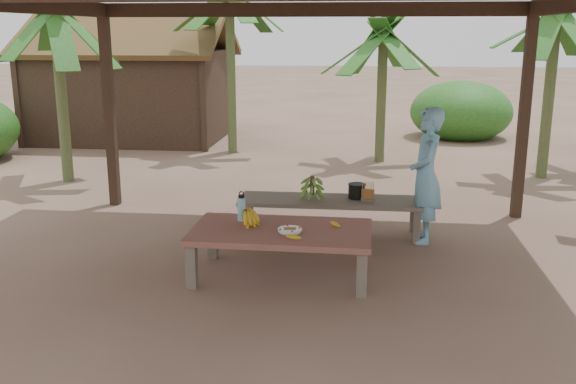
# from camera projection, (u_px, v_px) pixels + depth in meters

# --- Properties ---
(ground) EXTENTS (80.00, 80.00, 0.00)m
(ground) POSITION_uv_depth(u_px,v_px,m) (291.00, 269.00, 6.75)
(ground) COLOR brown
(ground) RESTS_ON ground
(work_table) EXTENTS (1.81, 1.03, 0.50)m
(work_table) POSITION_uv_depth(u_px,v_px,m) (281.00, 235.00, 6.45)
(work_table) COLOR brown
(work_table) RESTS_ON ground
(bench) EXTENTS (2.20, 0.61, 0.45)m
(bench) POSITION_uv_depth(u_px,v_px,m) (330.00, 203.00, 7.80)
(bench) COLOR brown
(bench) RESTS_ON ground
(ripe_banana_bunch) EXTENTS (0.30, 0.26, 0.18)m
(ripe_banana_bunch) POSITION_uv_depth(u_px,v_px,m) (245.00, 216.00, 6.57)
(ripe_banana_bunch) COLOR gold
(ripe_banana_bunch) RESTS_ON work_table
(plate) EXTENTS (0.24, 0.24, 0.04)m
(plate) POSITION_uv_depth(u_px,v_px,m) (290.00, 230.00, 6.35)
(plate) COLOR white
(plate) RESTS_ON work_table
(loose_banana_front) EXTENTS (0.15, 0.05, 0.04)m
(loose_banana_front) POSITION_uv_depth(u_px,v_px,m) (294.00, 237.00, 6.11)
(loose_banana_front) COLOR gold
(loose_banana_front) RESTS_ON work_table
(loose_banana_side) EXTENTS (0.13, 0.13, 0.04)m
(loose_banana_side) POSITION_uv_depth(u_px,v_px,m) (336.00, 224.00, 6.52)
(loose_banana_side) COLOR gold
(loose_banana_side) RESTS_ON work_table
(water_flask) EXTENTS (0.09, 0.09, 0.32)m
(water_flask) POSITION_uv_depth(u_px,v_px,m) (242.00, 208.00, 6.70)
(water_flask) COLOR #44BAD4
(water_flask) RESTS_ON work_table
(green_banana_stalk) EXTENTS (0.26, 0.26, 0.29)m
(green_banana_stalk) POSITION_uv_depth(u_px,v_px,m) (312.00, 187.00, 7.77)
(green_banana_stalk) COLOR #598C2D
(green_banana_stalk) RESTS_ON bench
(cooking_pot) EXTENTS (0.20, 0.20, 0.17)m
(cooking_pot) POSITION_uv_depth(u_px,v_px,m) (357.00, 191.00, 7.80)
(cooking_pot) COLOR black
(cooking_pot) RESTS_ON bench
(skewer_rack) EXTENTS (0.18, 0.08, 0.24)m
(skewer_rack) POSITION_uv_depth(u_px,v_px,m) (368.00, 191.00, 7.66)
(skewer_rack) COLOR #A57F47
(skewer_rack) RESTS_ON bench
(woman) EXTENTS (0.39, 0.59, 1.59)m
(woman) POSITION_uv_depth(u_px,v_px,m) (426.00, 176.00, 7.46)
(woman) COLOR #6FB0D3
(woman) RESTS_ON ground
(hut) EXTENTS (4.40, 3.43, 2.85)m
(hut) POSITION_uv_depth(u_px,v_px,m) (134.00, 90.00, 14.68)
(hut) COLOR black
(hut) RESTS_ON ground
(banana_plant_ne) EXTENTS (1.80, 1.80, 2.95)m
(banana_plant_ne) POSITION_uv_depth(u_px,v_px,m) (555.00, 29.00, 10.34)
(banana_plant_ne) COLOR #596638
(banana_plant_ne) RESTS_ON ground
(banana_plant_n) EXTENTS (1.80, 1.80, 2.65)m
(banana_plant_n) POSITION_uv_depth(u_px,v_px,m) (383.00, 45.00, 11.74)
(banana_plant_n) COLOR #596638
(banana_plant_n) RESTS_ON ground
(banana_plant_nw) EXTENTS (1.80, 1.80, 3.44)m
(banana_plant_nw) POSITION_uv_depth(u_px,v_px,m) (230.00, 4.00, 12.48)
(banana_plant_nw) COLOR #596638
(banana_plant_nw) RESTS_ON ground
(banana_plant_w) EXTENTS (1.80, 1.80, 2.97)m
(banana_plant_w) POSITION_uv_depth(u_px,v_px,m) (56.00, 27.00, 10.08)
(banana_plant_w) COLOR #596638
(banana_plant_w) RESTS_ON ground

